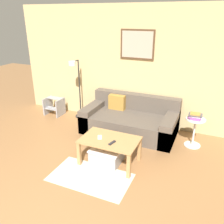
{
  "coord_description": "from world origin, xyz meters",
  "views": [
    {
      "loc": [
        1.66,
        -1.16,
        2.34
      ],
      "look_at": [
        0.21,
        2.12,
        0.85
      ],
      "focal_mm": 38.0,
      "sensor_mm": 36.0,
      "label": 1
    }
  ],
  "objects": [
    {
      "name": "area_rug",
      "position": [
        0.14,
        1.45,
        0.0
      ],
      "size": [
        1.24,
        0.7,
        0.01
      ],
      "primitive_type": "cube",
      "color": "beige",
      "rests_on": "ground_plane"
    },
    {
      "name": "remote_control",
      "position": [
        0.34,
        1.84,
        0.45
      ],
      "size": [
        0.08,
        0.16,
        0.02
      ],
      "primitive_type": "cube",
      "rotation": [
        0.0,
        0.0,
        -0.25
      ],
      "color": "#232328",
      "rests_on": "coffee_table"
    },
    {
      "name": "wall_back",
      "position": [
        0.0,
        3.69,
        1.28
      ],
      "size": [
        5.6,
        0.09,
        2.55
      ],
      "color": "tan",
      "rests_on": "ground_plane"
    },
    {
      "name": "couch",
      "position": [
        0.17,
        3.18,
        0.26
      ],
      "size": [
        1.92,
        0.99,
        0.74
      ],
      "color": "brown",
      "rests_on": "ground_plane"
    },
    {
      "name": "floor_lamp",
      "position": [
        -1.21,
        3.33,
        0.8
      ],
      "size": [
        0.27,
        0.46,
        1.4
      ],
      "color": "black",
      "rests_on": "ground_plane"
    },
    {
      "name": "side_table",
      "position": [
        1.47,
        3.09,
        0.33
      ],
      "size": [
        0.36,
        0.36,
        0.56
      ],
      "color": "silver",
      "rests_on": "ground_plane"
    },
    {
      "name": "storage_bin",
      "position": [
        0.19,
        1.95,
        0.13
      ],
      "size": [
        0.51,
        0.46,
        0.26
      ],
      "color": "gray",
      "rests_on": "ground_plane"
    },
    {
      "name": "book_stack",
      "position": [
        1.45,
        3.07,
        0.62
      ],
      "size": [
        0.25,
        0.18,
        0.12
      ],
      "color": "#8C4C93",
      "rests_on": "side_table"
    },
    {
      "name": "cell_phone",
      "position": [
        0.07,
        1.94,
        0.44
      ],
      "size": [
        0.12,
        0.15,
        0.01
      ],
      "primitive_type": "cube",
      "rotation": [
        0.0,
        0.0,
        0.45
      ],
      "color": "silver",
      "rests_on": "coffee_table"
    },
    {
      "name": "step_stool",
      "position": [
        -1.88,
        3.29,
        0.23
      ],
      "size": [
        0.41,
        0.37,
        0.42
      ],
      "color": "#99999E",
      "rests_on": "ground_plane"
    },
    {
      "name": "coffee_table",
      "position": [
        0.25,
        1.95,
        0.36
      ],
      "size": [
        0.95,
        0.61,
        0.44
      ],
      "color": "#AD7F4C",
      "rests_on": "ground_plane"
    }
  ]
}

